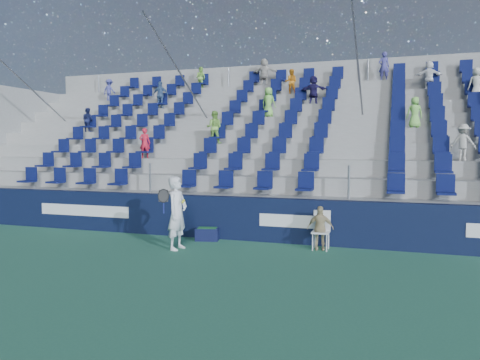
# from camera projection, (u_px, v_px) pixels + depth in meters

# --- Properties ---
(ground) EXTENTS (70.00, 70.00, 0.00)m
(ground) POSITION_uv_depth(u_px,v_px,m) (190.00, 266.00, 10.15)
(ground) COLOR #2E6C50
(ground) RESTS_ON ground
(sponsor_wall) EXTENTS (24.00, 0.32, 1.20)m
(sponsor_wall) POSITION_uv_depth(u_px,v_px,m) (237.00, 218.00, 13.08)
(sponsor_wall) COLOR black
(sponsor_wall) RESTS_ON ground
(grandstand) EXTENTS (24.00, 8.17, 6.63)m
(grandstand) POSITION_uv_depth(u_px,v_px,m) (281.00, 159.00, 17.79)
(grandstand) COLOR #9A9A95
(grandstand) RESTS_ON ground
(tennis_player) EXTENTS (0.69, 0.71, 1.85)m
(tennis_player) POSITION_uv_depth(u_px,v_px,m) (177.00, 213.00, 11.79)
(tennis_player) COLOR white
(tennis_player) RESTS_ON ground
(line_judge_chair) EXTENTS (0.44, 0.45, 0.98)m
(line_judge_chair) POSITION_uv_depth(u_px,v_px,m) (321.00, 227.00, 11.84)
(line_judge_chair) COLOR white
(line_judge_chair) RESTS_ON ground
(line_judge) EXTENTS (0.68, 0.33, 1.12)m
(line_judge) POSITION_uv_depth(u_px,v_px,m) (320.00, 228.00, 11.70)
(line_judge) COLOR tan
(line_judge) RESTS_ON ground
(ball_bin) EXTENTS (0.70, 0.54, 0.36)m
(ball_bin) POSITION_uv_depth(u_px,v_px,m) (207.00, 233.00, 12.97)
(ball_bin) COLOR #0E1235
(ball_bin) RESTS_ON ground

